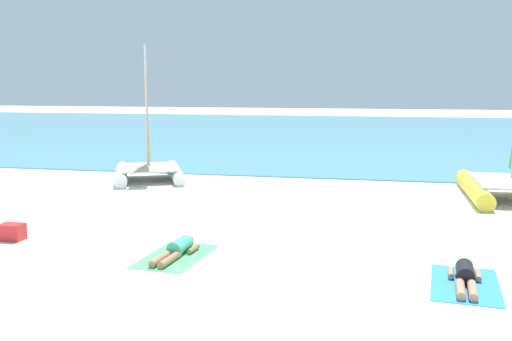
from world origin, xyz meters
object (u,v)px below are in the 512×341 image
(cooler_box, at_px, (12,232))
(sunbather_left, at_px, (177,249))
(sunbather_right, at_px, (465,276))
(towel_right, at_px, (465,284))
(sailboat_white, at_px, (148,160))
(towel_left, at_px, (176,256))

(cooler_box, bearing_deg, sunbather_left, -4.75)
(sunbather_left, xyz_separation_m, cooler_box, (-3.87, 0.32, 0.05))
(sunbather_right, distance_m, cooler_box, 9.22)
(sunbather_left, relative_size, towel_right, 0.83)
(towel_right, bearing_deg, sailboat_white, 136.41)
(towel_left, height_order, sunbather_left, sunbather_left)
(towel_left, bearing_deg, sunbather_right, -4.62)
(sailboat_white, xyz_separation_m, sunbather_right, (9.36, -8.84, -0.57))
(sailboat_white, distance_m, sunbather_right, 12.88)
(towel_left, distance_m, sunbather_right, 5.34)
(sailboat_white, height_order, towel_right, sailboat_white)
(towel_left, relative_size, towel_right, 1.00)
(towel_left, xyz_separation_m, sunbather_left, (0.01, 0.07, 0.13))
(sailboat_white, relative_size, towel_left, 2.49)
(sunbather_left, bearing_deg, sailboat_white, 121.29)
(sunbather_left, relative_size, cooler_box, 3.14)
(cooler_box, bearing_deg, sailboat_white, 91.25)
(towel_left, distance_m, sunbather_left, 0.14)
(sailboat_white, bearing_deg, sunbather_left, -88.52)
(sunbather_left, bearing_deg, towel_right, -0.65)
(sunbather_right, height_order, cooler_box, cooler_box)
(sunbather_left, xyz_separation_m, towel_right, (5.30, -0.56, -0.13))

